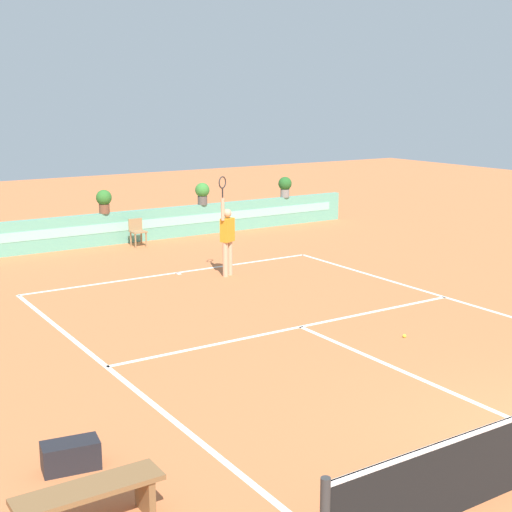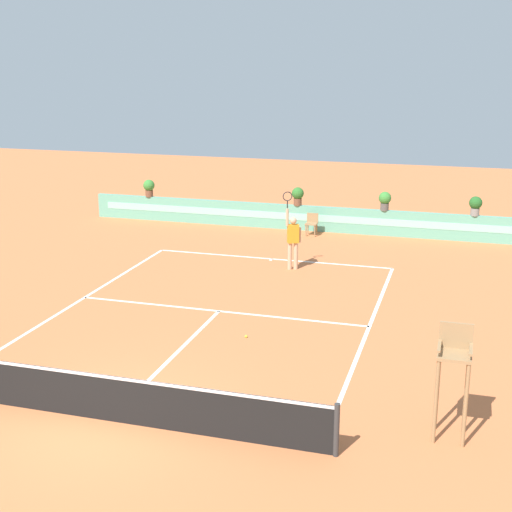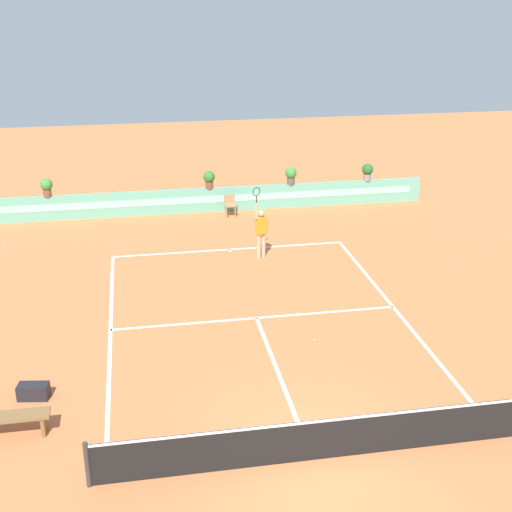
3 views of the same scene
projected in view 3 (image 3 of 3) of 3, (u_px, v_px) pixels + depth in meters
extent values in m
plane|color=#C66B3D|center=(259.00, 324.00, 19.50)|extent=(60.00, 60.00, 0.00)
cube|color=white|center=(229.00, 249.00, 24.88)|extent=(8.22, 0.10, 0.01)
cube|color=white|center=(257.00, 318.00, 19.87)|extent=(8.22, 0.10, 0.01)
cube|color=white|center=(280.00, 377.00, 16.95)|extent=(0.10, 6.40, 0.01)
cube|color=white|center=(110.00, 338.00, 18.78)|extent=(0.10, 11.89, 0.01)
cube|color=white|center=(399.00, 314.00, 20.13)|extent=(0.10, 11.89, 0.01)
cube|color=white|center=(230.00, 250.00, 24.79)|extent=(0.10, 0.20, 0.01)
cylinder|color=#333333|center=(87.00, 465.00, 13.11)|extent=(0.10, 0.10, 1.00)
cube|color=black|center=(313.00, 440.00, 13.85)|extent=(8.82, 0.02, 0.95)
cube|color=white|center=(314.00, 422.00, 13.68)|extent=(8.82, 0.03, 0.06)
cube|color=#60A88E|center=(214.00, 200.00, 28.81)|extent=(18.00, 0.20, 1.00)
cube|color=#8ED6BC|center=(214.00, 199.00, 28.69)|extent=(17.10, 0.01, 0.28)
cylinder|color=#99754C|center=(227.00, 213.00, 28.09)|extent=(0.05, 0.05, 0.45)
cylinder|color=#99754C|center=(235.00, 212.00, 28.14)|extent=(0.05, 0.05, 0.45)
cylinder|color=#99754C|center=(226.00, 210.00, 28.41)|extent=(0.05, 0.05, 0.45)
cylinder|color=#99754C|center=(234.00, 209.00, 28.46)|extent=(0.05, 0.05, 0.45)
cube|color=#99754C|center=(230.00, 205.00, 28.18)|extent=(0.44, 0.44, 0.04)
cube|color=#99754C|center=(230.00, 199.00, 28.29)|extent=(0.44, 0.04, 0.36)
cube|color=brown|center=(44.00, 423.00, 14.79)|extent=(0.08, 0.40, 0.45)
cube|color=brown|center=(11.00, 416.00, 14.59)|extent=(1.60, 0.44, 0.06)
cube|color=black|center=(33.00, 391.00, 16.02)|extent=(0.75, 0.47, 0.36)
cylinder|color=tan|center=(263.00, 245.00, 24.03)|extent=(0.14, 0.14, 0.90)
cylinder|color=tan|center=(259.00, 246.00, 23.92)|extent=(0.14, 0.14, 0.90)
cube|color=orange|center=(261.00, 225.00, 23.70)|extent=(0.42, 0.35, 0.60)
sphere|color=tan|center=(261.00, 213.00, 23.54)|extent=(0.22, 0.22, 0.22)
cylinder|color=tan|center=(256.00, 211.00, 23.38)|extent=(0.09, 0.09, 0.55)
cylinder|color=black|center=(256.00, 199.00, 23.23)|extent=(0.04, 0.04, 0.24)
torus|color=#262626|center=(256.00, 192.00, 23.13)|extent=(0.29, 0.16, 0.31)
cylinder|color=tan|center=(266.00, 225.00, 23.83)|extent=(0.09, 0.09, 0.50)
sphere|color=#CCE033|center=(314.00, 340.00, 18.59)|extent=(0.07, 0.07, 0.07)
cylinder|color=brown|center=(47.00, 193.00, 27.48)|extent=(0.32, 0.32, 0.28)
sphere|color=#387F33|center=(46.00, 184.00, 27.35)|extent=(0.48, 0.48, 0.48)
cylinder|color=#514C47|center=(291.00, 181.00, 29.11)|extent=(0.32, 0.32, 0.28)
sphere|color=#387F33|center=(291.00, 173.00, 28.98)|extent=(0.48, 0.48, 0.48)
cylinder|color=brown|center=(209.00, 185.00, 28.54)|extent=(0.32, 0.32, 0.28)
sphere|color=#2D6B28|center=(209.00, 177.00, 28.41)|extent=(0.48, 0.48, 0.48)
cylinder|color=gray|center=(367.00, 177.00, 29.66)|extent=(0.32, 0.32, 0.28)
sphere|color=#235B23|center=(368.00, 169.00, 29.53)|extent=(0.48, 0.48, 0.48)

